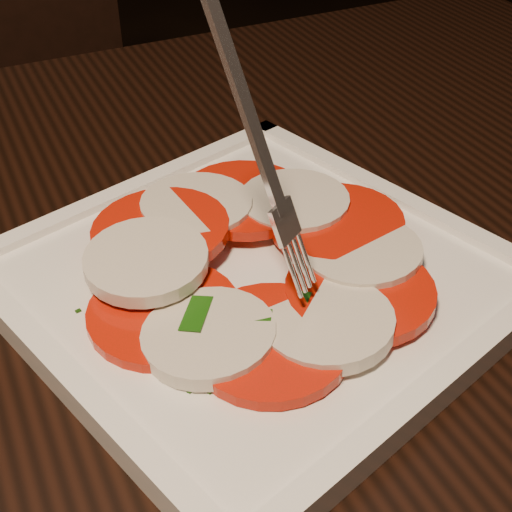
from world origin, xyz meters
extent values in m
cube|color=black|center=(0.11, -0.18, 0.73)|extent=(1.26, 0.89, 0.04)
cylinder|color=black|center=(0.62, 0.20, 0.35)|extent=(0.06, 0.06, 0.71)
cube|color=black|center=(0.03, 0.46, 0.45)|extent=(0.43, 0.43, 0.04)
cylinder|color=black|center=(0.22, 0.28, 0.21)|extent=(0.04, 0.04, 0.41)
cylinder|color=black|center=(0.21, 0.64, 0.21)|extent=(0.04, 0.04, 0.41)
cube|color=white|center=(0.15, -0.23, 0.76)|extent=(0.39, 0.39, 0.01)
cylinder|color=red|center=(0.09, -0.25, 0.77)|extent=(0.10, 0.10, 0.01)
cylinder|color=beige|center=(0.10, -0.28, 0.77)|extent=(0.08, 0.08, 0.02)
cylinder|color=red|center=(0.14, -0.30, 0.77)|extent=(0.10, 0.10, 0.01)
cylinder|color=beige|center=(0.17, -0.30, 0.77)|extent=(0.08, 0.08, 0.02)
cylinder|color=red|center=(0.21, -0.28, 0.77)|extent=(0.10, 0.10, 0.01)
cylinder|color=beige|center=(0.22, -0.25, 0.78)|extent=(0.08, 0.08, 0.02)
cylinder|color=red|center=(0.22, -0.21, 0.78)|extent=(0.10, 0.10, 0.01)
cylinder|color=beige|center=(0.20, -0.18, 0.78)|extent=(0.08, 0.08, 0.01)
cylinder|color=red|center=(0.17, -0.16, 0.78)|extent=(0.10, 0.10, 0.01)
cylinder|color=beige|center=(0.13, -0.16, 0.78)|extent=(0.08, 0.08, 0.01)
cylinder|color=red|center=(0.10, -0.18, 0.78)|extent=(0.10, 0.10, 0.01)
cylinder|color=beige|center=(0.08, -0.21, 0.78)|extent=(0.08, 0.08, 0.01)
cube|color=#18500D|center=(0.13, -0.28, 0.78)|extent=(0.03, 0.02, 0.01)
cube|color=#18500D|center=(0.19, -0.30, 0.78)|extent=(0.04, 0.02, 0.00)
cube|color=#18500D|center=(0.22, -0.26, 0.78)|extent=(0.04, 0.03, 0.00)
cube|color=#18500D|center=(0.10, -0.18, 0.78)|extent=(0.03, 0.05, 0.00)
cube|color=#18500D|center=(0.16, -0.28, 0.78)|extent=(0.04, 0.04, 0.00)
cube|color=#18500D|center=(0.22, -0.19, 0.78)|extent=(0.03, 0.03, 0.01)
cube|color=#18500D|center=(0.16, -0.27, 0.78)|extent=(0.03, 0.03, 0.00)
cube|color=#18500D|center=(0.10, -0.27, 0.78)|extent=(0.03, 0.04, 0.00)
cube|color=#18500D|center=(0.18, -0.18, 0.78)|extent=(0.04, 0.03, 0.01)
cube|color=#18500D|center=(0.17, -0.28, 0.78)|extent=(0.02, 0.04, 0.00)
cube|color=#14380A|center=(0.28, -0.19, 0.77)|extent=(0.00, 0.00, 0.00)
cube|color=#14380A|center=(0.25, -0.20, 0.77)|extent=(0.00, 0.00, 0.00)
cube|color=#14380A|center=(0.20, -0.15, 0.77)|extent=(0.00, 0.00, 0.00)
cube|color=#14380A|center=(0.25, -0.20, 0.77)|extent=(0.00, 0.00, 0.00)
cube|color=#14380A|center=(0.20, -0.13, 0.77)|extent=(0.00, 0.00, 0.00)
cube|color=#14380A|center=(0.09, -0.32, 0.77)|extent=(0.00, 0.00, 0.00)
cube|color=#14380A|center=(0.27, -0.22, 0.77)|extent=(0.00, 0.00, 0.00)
cube|color=#14380A|center=(0.05, -0.23, 0.77)|extent=(0.00, 0.00, 0.00)
cube|color=#14380A|center=(0.05, -0.26, 0.77)|extent=(0.00, 0.00, 0.00)
cube|color=#14380A|center=(0.19, -0.13, 0.77)|extent=(0.00, 0.00, 0.00)
cube|color=#14380A|center=(0.05, -0.24, 0.77)|extent=(0.00, 0.00, 0.00)
cube|color=#14380A|center=(0.25, -0.14, 0.77)|extent=(0.00, 0.00, 0.00)
cube|color=#14380A|center=(0.26, -0.20, 0.77)|extent=(0.00, 0.00, 0.00)
cube|color=#14380A|center=(0.17, -0.13, 0.77)|extent=(0.00, 0.00, 0.00)
cube|color=#14380A|center=(0.16, -0.33, 0.77)|extent=(0.00, 0.00, 0.00)
cube|color=#14380A|center=(0.16, -0.13, 0.77)|extent=(0.00, 0.00, 0.00)
cube|color=#14380A|center=(0.22, -0.15, 0.77)|extent=(0.00, 0.00, 0.00)
cube|color=#14380A|center=(0.17, -0.12, 0.77)|extent=(0.00, 0.00, 0.00)
cube|color=#14380A|center=(0.08, -0.32, 0.77)|extent=(0.00, 0.00, 0.00)
cube|color=#14380A|center=(0.23, -0.30, 0.77)|extent=(0.00, 0.00, 0.00)
cube|color=#14380A|center=(0.04, -0.23, 0.77)|extent=(0.00, 0.00, 0.00)
camera|label=1|loc=(0.02, -0.58, 1.07)|focal=50.00mm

